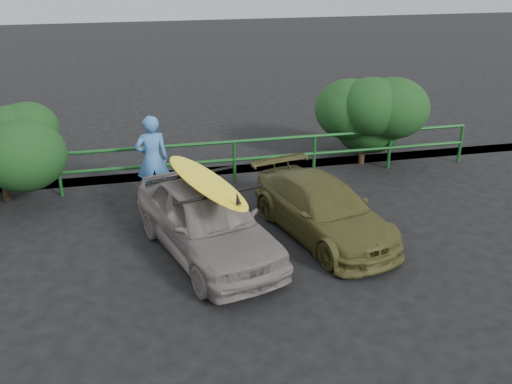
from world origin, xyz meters
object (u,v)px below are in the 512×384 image
at_px(guardrail, 193,164).
at_px(sedan, 207,220).
at_px(olive_vehicle, 323,209).
at_px(surfboard, 205,181).
at_px(man, 152,159).

bearing_deg(guardrail, sedan, -92.75).
bearing_deg(olive_vehicle, surfboard, 172.00).
bearing_deg(sedan, man, 90.12).
height_order(sedan, man, man).
height_order(man, surfboard, man).
height_order(guardrail, sedan, sedan).
height_order(olive_vehicle, surfboard, surfboard).
height_order(guardrail, surfboard, surfboard).
bearing_deg(surfboard, sedan, -16.44).
distance_m(sedan, man, 2.78).
height_order(guardrail, olive_vehicle, olive_vehicle).
bearing_deg(guardrail, man, -142.26).
xyz_separation_m(guardrail, sedan, (-0.16, -3.38, 0.15)).
distance_m(sedan, surfboard, 0.77).
xyz_separation_m(olive_vehicle, man, (-3.09, 2.40, 0.44)).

